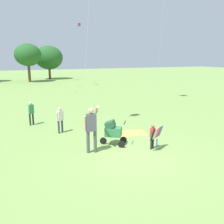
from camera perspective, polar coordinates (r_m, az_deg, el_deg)
The scene contains 7 objects.
ground_plane at distance 8.87m, azimuth 4.74°, elevation -10.39°, with size 120.00×120.00×0.00m, color #75994C.
child_with_butterfly_kite at distance 9.43m, azimuth 9.77°, elevation -5.22°, with size 0.77×0.53×0.97m.
person_adult_flyer at distance 8.89m, azimuth -4.90°, elevation -3.25°, with size 0.63×0.52×1.79m.
stroller at distance 9.73m, azimuth 0.19°, elevation -4.37°, with size 1.06×0.89×1.03m.
person_red_shirt at distance 13.21m, azimuth -18.57°, elevation 0.18°, with size 0.35×0.29×1.25m.
person_sitting_far at distance 11.47m, azimuth -12.14°, elevation -1.35°, with size 0.37×0.25×1.24m.
picnic_blanket at distance 11.41m, azimuth 4.80°, elevation -4.94°, with size 1.25×0.95×0.02m, color gold.
Camera 1 is at (-3.90, -7.15, 3.51)m, focal length 38.78 mm.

